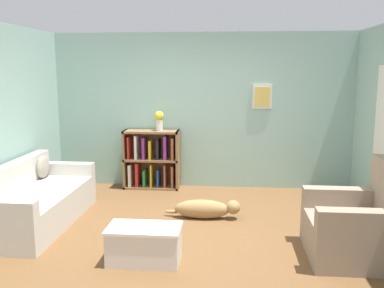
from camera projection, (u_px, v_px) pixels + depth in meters
The scene contains 8 objects.
ground_plane at pixel (189, 234), 5.25m from camera, with size 14.00×14.00×0.00m, color brown.
wall_back at pixel (202, 111), 7.24m from camera, with size 5.60×0.13×2.60m.
couch at pixel (34, 202), 5.55m from camera, with size 0.88×2.06×0.82m.
bookshelf at pixel (152, 160), 7.24m from camera, with size 0.93×0.34×0.99m.
recliner_chair at pixel (360, 226), 4.54m from camera, with size 0.95×0.97×1.04m.
coffee_table at pixel (144, 243), 4.45m from camera, with size 0.77×0.44×0.38m.
dog at pixel (206, 209), 5.77m from camera, with size 1.04×0.23×0.26m.
vase at pixel (159, 120), 7.09m from camera, with size 0.15×0.15×0.33m.
Camera 1 is at (0.50, -4.96, 1.99)m, focal length 40.00 mm.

